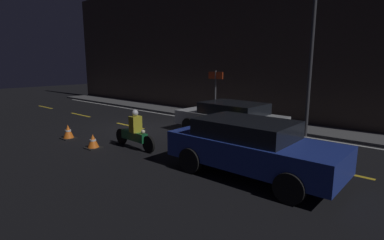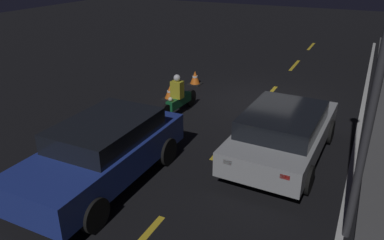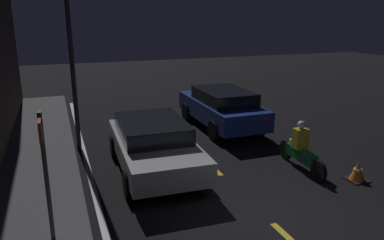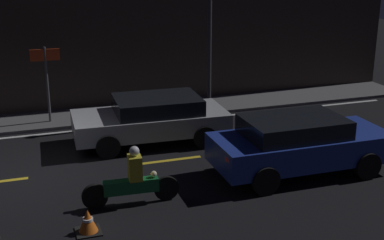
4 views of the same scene
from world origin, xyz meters
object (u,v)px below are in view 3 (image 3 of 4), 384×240
at_px(hatchback_silver, 154,143).
at_px(street_lamp, 70,44).
at_px(traffic_cone_mid, 358,172).
at_px(motorcycle, 301,150).
at_px(shop_sign, 44,152).
at_px(sedan_blue, 222,107).

bearing_deg(hatchback_silver, street_lamp, -140.91).
bearing_deg(traffic_cone_mid, motorcycle, 40.58).
relative_size(shop_sign, street_lamp, 0.42).
bearing_deg(shop_sign, traffic_cone_mid, -88.56).
xyz_separation_m(motorcycle, street_lamp, (3.83, 5.53, 2.69)).
distance_m(sedan_blue, traffic_cone_mid, 5.59).
height_order(hatchback_silver, street_lamp, street_lamp).
xyz_separation_m(sedan_blue, traffic_cone_mid, (-5.41, -1.31, -0.56)).
height_order(hatchback_silver, traffic_cone_mid, hatchback_silver).
bearing_deg(street_lamp, hatchback_silver, -143.13).
relative_size(hatchback_silver, shop_sign, 1.85).
height_order(sedan_blue, motorcycle, sedan_blue).
relative_size(motorcycle, traffic_cone_mid, 4.29).
bearing_deg(street_lamp, shop_sign, 170.75).
xyz_separation_m(motorcycle, shop_sign, (-1.28, 6.36, 1.24)).
height_order(motorcycle, street_lamp, street_lamp).
relative_size(hatchback_silver, motorcycle, 2.06).
bearing_deg(shop_sign, sedan_blue, -46.93).
height_order(hatchback_silver, sedan_blue, sedan_blue).
bearing_deg(traffic_cone_mid, shop_sign, 91.44).
distance_m(hatchback_silver, sedan_blue, 4.42).
bearing_deg(hatchback_silver, traffic_cone_mid, 63.82).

